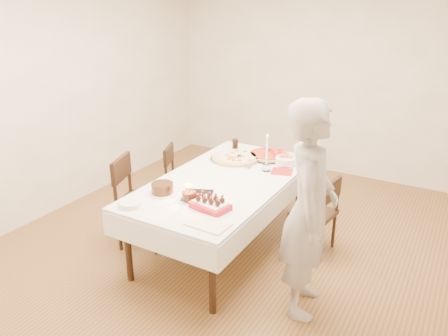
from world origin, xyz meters
The scene contains 22 objects.
floor centered at (0.00, 0.00, 0.00)m, with size 5.00×5.00×0.00m, color brown.
wall_back centered at (0.00, 2.50, 1.35)m, with size 4.50×0.04×2.70m, color #F0E3C9.
wall_left centered at (-2.25, 0.00, 1.35)m, with size 0.04×5.00×2.70m, color #F0E3C9.
dining_table centered at (-0.07, -0.11, 0.38)m, with size 1.14×2.14×0.75m, color silver.
chair_right_savory centered at (0.73, 0.29, 0.40)m, with size 0.41×0.41×0.81m, color black, non-canonical shape.
chair_left_savory centered at (-0.89, 0.35, 0.40)m, with size 0.41×0.41×0.81m, color black, non-canonical shape.
chair_left_dessert centered at (-0.83, -0.47, 0.47)m, with size 0.48×0.48×0.95m, color black, non-canonical shape.
person centered at (0.96, -0.59, 0.88)m, with size 0.64×0.42×1.76m, color #A19D98.
pizza_white centered at (-0.24, 0.42, 0.77)m, with size 0.56×0.56×0.04m, color beige.
pizza_pepperoni centered at (0.04, 0.69, 0.77)m, with size 0.49×0.49×0.04m, color red.
red_placemat centered at (0.34, 0.35, 0.75)m, with size 0.21×0.21×0.01m, color #B21E1E.
pasta_bowl centered at (0.29, 0.56, 0.79)m, with size 0.22×0.22×0.07m, color white.
taper_candle centered at (0.19, 0.29, 0.95)m, with size 0.09×0.09×0.40m, color white.
shaker_pair centered at (0.01, 0.25, 0.79)m, with size 0.08×0.08×0.09m, color white, non-canonical shape.
cola_glass centered at (-0.40, 0.71, 0.81)m, with size 0.07×0.07×0.13m, color black.
layer_cake centered at (-0.38, -0.69, 0.80)m, with size 0.25×0.25×0.10m, color #361D0D.
cake_board centered at (-0.09, -0.56, 0.75)m, with size 0.26×0.26×0.01m, color black.
birthday_cake centered at (-0.09, -0.69, 0.83)m, with size 0.12×0.12×0.13m, color #3C1D10.
strawberry_box centered at (0.15, -0.73, 0.79)m, with size 0.32×0.21×0.08m, color red, non-canonical shape.
box_lid centered at (0.28, -0.97, 0.75)m, with size 0.33×0.22×0.03m, color beige.
plate_stack centered at (-0.47, -1.02, 0.77)m, with size 0.20×0.20×0.04m, color white.
china_plate centered at (-0.35, -0.67, 0.75)m, with size 0.19×0.19×0.01m, color white.
Camera 1 is at (1.90, -3.52, 2.41)m, focal length 35.00 mm.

